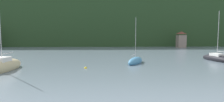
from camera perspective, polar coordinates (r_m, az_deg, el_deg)
The scene contains 7 objects.
wooded_hillside at distance 124.24m, azimuth -12.33°, elevation 6.54°, with size 352.00×74.32×55.13m.
shore_building_westcentral at distance 79.54m, azimuth 21.13°, elevation 3.36°, with size 3.40×3.26×6.64m.
sailboat_mid_1 at distance 28.66m, azimuth -31.56°, elevation -4.34°, with size 2.99×8.59×11.66m.
sailboat_far_2 at distance 40.00m, azimuth 30.42°, elevation -2.09°, with size 2.85×8.09×10.00m.
sailboat_mid_3 at distance 31.68m, azimuth 7.45°, elevation -3.27°, with size 4.22×5.96×8.39m.
mooring_buoy_near at distance 26.95m, azimuth -8.40°, elevation -5.47°, with size 0.46×0.46×0.46m, color yellow.
mooring_buoy_mid at distance 38.81m, azimuth -27.94°, elevation -2.84°, with size 0.45×0.45×0.45m, color orange.
Camera 1 is at (-1.10, 16.63, 4.78)m, focal length 28.74 mm.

